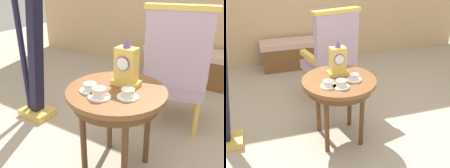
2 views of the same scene
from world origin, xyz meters
The scene contains 9 objects.
ground_plane centered at (0.00, 0.00, 0.00)m, with size 10.00×10.00×0.00m, color tan.
side_table centered at (-0.03, -0.01, 0.57)m, with size 0.68×0.68×0.65m.
teacup_left centered at (-0.17, -0.12, 0.67)m, with size 0.14×0.14×0.06m.
teacup_right centered at (-0.06, -0.16, 0.68)m, with size 0.15×0.15×0.06m.
teacup_center centered at (0.08, -0.07, 0.67)m, with size 0.14×0.14×0.06m.
mantel_clock centered at (-0.02, 0.09, 0.78)m, with size 0.19×0.11×0.34m.
armchair centered at (0.11, 0.76, 0.59)m, with size 0.65×0.64×1.14m.
harp centered at (-1.08, 0.20, 0.69)m, with size 0.40×0.24×1.71m.
window_bench centered at (-0.13, 1.95, 0.22)m, with size 1.13×0.40×0.44m.
Camera 1 is at (0.74, -1.28, 1.35)m, focal length 40.04 mm.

